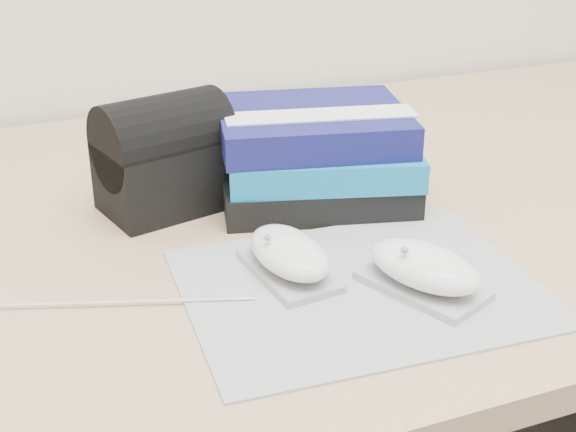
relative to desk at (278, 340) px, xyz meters
name	(u,v)px	position (x,y,z in m)	size (l,w,h in m)	color
desk	(278,340)	(0.00, 0.00, 0.00)	(1.60, 0.80, 0.73)	tan
mousepad	(360,287)	(-0.02, -0.27, 0.24)	(0.33, 0.26, 0.00)	gray
mouse_rear	(289,256)	(-0.07, -0.22, 0.26)	(0.07, 0.12, 0.05)	#A1A1A4
mouse_front	(424,269)	(0.03, -0.30, 0.26)	(0.11, 0.13, 0.05)	#A8A8AB
usb_cable	(127,302)	(-0.23, -0.22, 0.24)	(0.00, 0.00, 0.23)	silver
book_stack	(316,155)	(0.03, -0.06, 0.29)	(0.26, 0.23, 0.11)	black
pouch	(164,155)	(-0.14, -0.02, 0.30)	(0.16, 0.13, 0.13)	black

